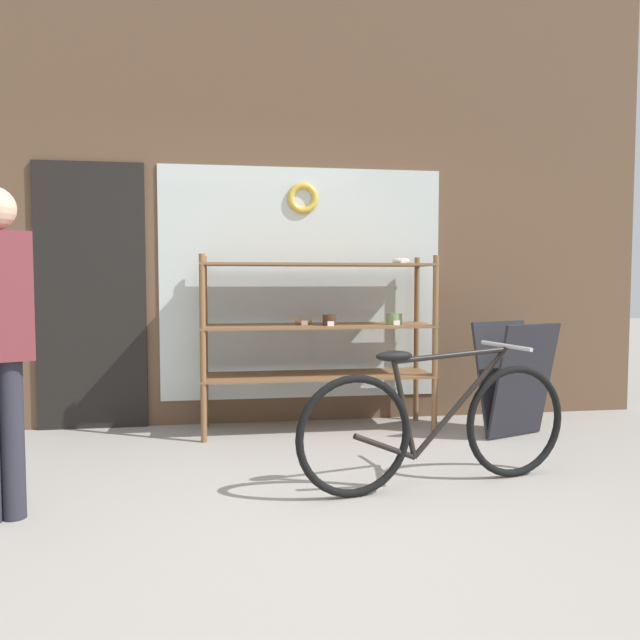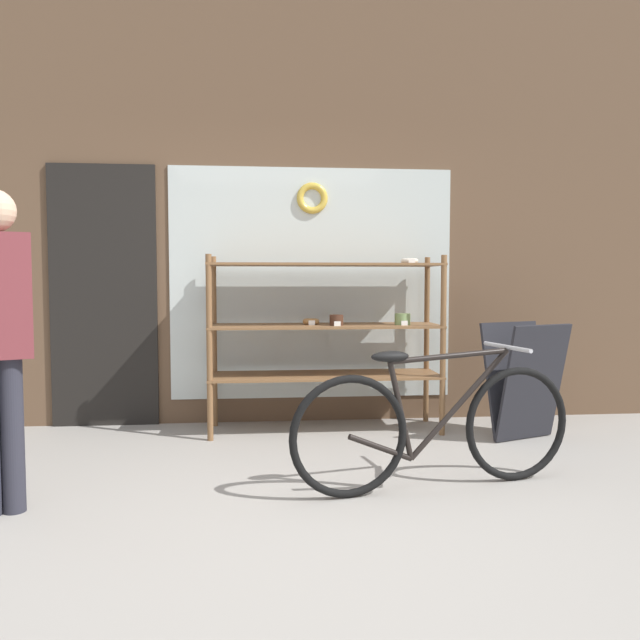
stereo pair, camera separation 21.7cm
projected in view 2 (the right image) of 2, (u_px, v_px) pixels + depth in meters
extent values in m
plane|color=gray|center=(310.00, 528.00, 2.95)|extent=(30.00, 30.00, 0.00)
cube|color=brown|center=(287.00, 199.00, 5.15)|extent=(6.37, 0.08, 3.69)
cube|color=silver|center=(312.00, 284.00, 5.16)|extent=(2.32, 0.02, 1.90)
cube|color=black|center=(104.00, 296.00, 5.00)|extent=(0.84, 0.03, 2.10)
torus|color=gold|center=(312.00, 198.00, 5.10)|extent=(0.26, 0.06, 0.26)
cylinder|color=brown|center=(209.00, 348.00, 4.54)|extent=(0.04, 0.04, 1.37)
cylinder|color=brown|center=(443.00, 346.00, 4.71)|extent=(0.04, 0.04, 1.37)
cylinder|color=brown|center=(214.00, 342.00, 5.00)|extent=(0.04, 0.04, 1.37)
cylinder|color=brown|center=(427.00, 340.00, 5.17)|extent=(0.04, 0.04, 1.37)
cube|color=brown|center=(325.00, 375.00, 4.87)|extent=(1.79, 0.51, 0.02)
cube|color=brown|center=(325.00, 326.00, 4.85)|extent=(1.79, 0.51, 0.02)
cube|color=brown|center=(325.00, 265.00, 4.82)|extent=(1.79, 0.51, 0.02)
torus|color=#B27A42|center=(311.00, 322.00, 4.87)|extent=(0.13, 0.13, 0.05)
cube|color=white|center=(312.00, 323.00, 4.80)|extent=(0.05, 0.00, 0.04)
cylinder|color=#422619|center=(336.00, 320.00, 4.76)|extent=(0.11, 0.11, 0.08)
cube|color=white|center=(337.00, 324.00, 4.70)|extent=(0.05, 0.00, 0.04)
cylinder|color=#7A995B|center=(402.00, 319.00, 4.83)|extent=(0.12, 0.12, 0.09)
cube|color=white|center=(405.00, 323.00, 4.77)|extent=(0.05, 0.00, 0.04)
torus|color=beige|center=(410.00, 261.00, 4.85)|extent=(0.14, 0.14, 0.04)
cube|color=white|center=(412.00, 261.00, 4.77)|extent=(0.05, 0.00, 0.04)
torus|color=black|center=(349.00, 437.00, 3.35)|extent=(0.67, 0.17, 0.67)
torus|color=black|center=(517.00, 424.00, 3.65)|extent=(0.67, 0.17, 0.67)
cylinder|color=black|center=(460.00, 403.00, 3.53)|extent=(0.62, 0.15, 0.61)
cylinder|color=black|center=(450.00, 356.00, 3.50)|extent=(0.72, 0.17, 0.07)
cylinder|color=black|center=(401.00, 411.00, 3.43)|extent=(0.16, 0.06, 0.55)
cylinder|color=black|center=(381.00, 448.00, 3.41)|extent=(0.38, 0.10, 0.18)
ellipsoid|color=black|center=(390.00, 356.00, 3.39)|extent=(0.23, 0.13, 0.06)
cylinder|color=#B2B2B7|center=(507.00, 347.00, 3.60)|extent=(0.11, 0.46, 0.02)
cube|color=#232328|center=(533.00, 383.00, 4.52)|extent=(0.58, 0.38, 0.86)
cube|color=#232328|center=(515.00, 379.00, 4.68)|extent=(0.58, 0.38, 0.86)
cylinder|color=#282833|center=(13.00, 435.00, 3.14)|extent=(0.11, 0.11, 0.79)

